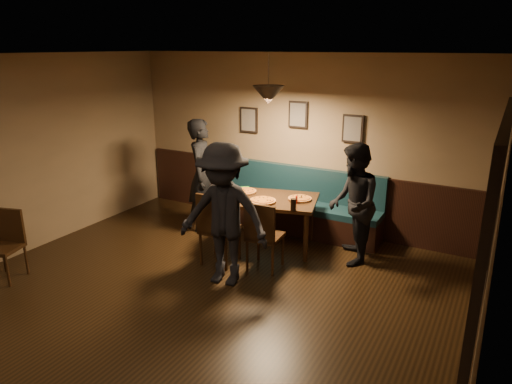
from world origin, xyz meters
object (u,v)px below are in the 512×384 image
dining_table (267,222)px  chair_near_left (220,227)px  diner_left (203,175)px  diner_right (353,204)px  diner_front (224,215)px  tabasco_bottle (297,199)px  cafe_chair_far (3,247)px  chair_near_right (265,235)px  soda_glass (293,205)px  booth_bench (289,200)px

dining_table → chair_near_left: chair_near_left is taller
diner_left → diner_right: diner_left is taller
diner_right → diner_front: diner_front is taller
chair_near_left → tabasco_bottle: chair_near_left is taller
chair_near_left → cafe_chair_far: (-2.15, -1.76, -0.07)m
dining_table → diner_right: size_ratio=0.85×
diner_front → chair_near_right: bearing=57.8°
soda_glass → tabasco_bottle: (-0.08, 0.29, -0.02)m
soda_glass → cafe_chair_far: 3.79m
soda_glass → diner_front: bearing=-118.9°
booth_bench → tabasco_bottle: booth_bench is taller
diner_left → tabasco_bottle: bearing=-112.4°
dining_table → diner_left: size_ratio=0.78×
dining_table → cafe_chair_far: cafe_chair_far is taller
diner_front → tabasco_bottle: (0.43, 1.23, -0.08)m
chair_near_left → diner_left: diner_left is taller
diner_left → cafe_chair_far: bearing=138.4°
dining_table → cafe_chair_far: size_ratio=1.57×
tabasco_bottle → cafe_chair_far: 3.90m
booth_bench → dining_table: (0.01, -0.77, -0.12)m
diner_left → cafe_chair_far: size_ratio=2.01×
booth_bench → soda_glass: 1.27m
chair_near_right → diner_right: (0.94, 0.78, 0.35)m
booth_bench → diner_right: (1.25, -0.65, 0.34)m
diner_right → booth_bench: bearing=-139.4°
chair_near_right → soda_glass: (0.24, 0.34, 0.36)m
diner_left → soda_glass: 1.86m
booth_bench → chair_near_left: 1.60m
booth_bench → cafe_chair_far: bearing=-126.5°
dining_table → diner_front: size_ratio=0.78×
diner_left → diner_right: (2.50, -0.01, -0.07)m
soda_glass → cafe_chair_far: (-3.02, -2.24, -0.39)m
diner_left → chair_near_left: bearing=-152.4°
chair_near_right → cafe_chair_far: bearing=-150.2°
booth_bench → chair_near_right: bearing=-77.5°
cafe_chair_far → diner_right: bearing=-160.6°
diner_right → cafe_chair_far: 4.60m
dining_table → tabasco_bottle: tabasco_bottle is taller
booth_bench → chair_near_right: booth_bench is taller
chair_near_right → soda_glass: size_ratio=5.77×
cafe_chair_far → booth_bench: bearing=-142.9°
cafe_chair_far → diner_left: bearing=-130.8°
chair_near_right → diner_right: bearing=35.2°
diner_left → soda_glass: size_ratio=10.82×
chair_near_right → cafe_chair_far: size_ratio=1.07×
chair_near_left → tabasco_bottle: size_ratio=8.04×
chair_near_left → diner_left: size_ratio=0.57×
dining_table → diner_right: (1.25, 0.12, 0.46)m
dining_table → cafe_chair_far: 3.55m
chair_near_right → soda_glass: 0.56m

